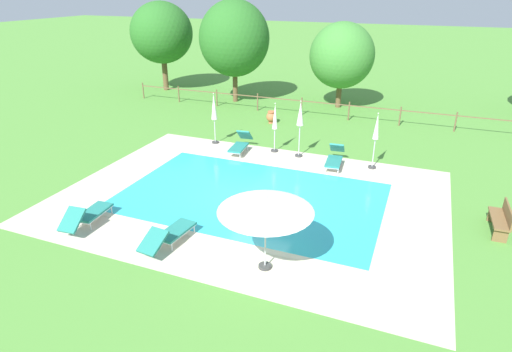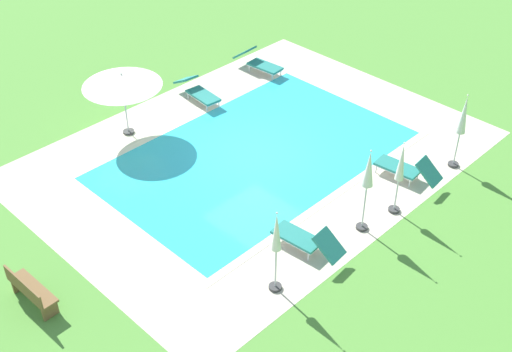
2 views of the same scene
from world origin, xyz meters
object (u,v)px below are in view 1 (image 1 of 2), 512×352
at_px(sun_lounger_north_near_steps, 240,144).
at_px(tree_west_mid, 162,33).
at_px(tree_centre, 234,39).
at_px(patio_umbrella_closed_row_mid_west, 300,118).
at_px(tree_east_mid, 342,56).
at_px(terracotta_urn_near_fence, 271,117).
at_px(patio_umbrella_closed_row_west, 275,121).
at_px(sun_lounger_north_end, 88,214).
at_px(patio_umbrella_open_foreground, 266,205).
at_px(patio_umbrella_closed_row_mid_east, 214,110).
at_px(sun_lounger_north_mid, 170,234).
at_px(wooden_bench_lawn_side, 502,218).
at_px(patio_umbrella_closed_row_centre, 376,132).
at_px(sun_lounger_north_far, 335,158).

bearing_deg(sun_lounger_north_near_steps, tree_west_mid, 136.51).
bearing_deg(tree_centre, patio_umbrella_closed_row_mid_west, -49.98).
xyz_separation_m(tree_centre, tree_east_mid, (6.57, 1.06, -0.81)).
height_order(terracotta_urn_near_fence, tree_centre, tree_centre).
xyz_separation_m(patio_umbrella_closed_row_west, terracotta_urn_near_fence, (-1.66, 4.11, -1.09)).
bearing_deg(sun_lounger_north_end, patio_umbrella_open_foreground, -0.29).
height_order(patio_umbrella_closed_row_mid_east, tree_west_mid, tree_west_mid).
xyz_separation_m(sun_lounger_north_end, tree_centre, (-2.28, 16.25, 3.58)).
relative_size(sun_lounger_north_near_steps, sun_lounger_north_mid, 0.95).
bearing_deg(patio_umbrella_open_foreground, wooden_bench_lawn_side, 36.18).
distance_m(sun_lounger_north_mid, patio_umbrella_closed_row_west, 8.48).
distance_m(sun_lounger_north_mid, tree_east_mid, 17.59).
xyz_separation_m(tree_west_mid, tree_east_mid, (12.68, -0.15, -0.83)).
height_order(patio_umbrella_closed_row_centre, terracotta_urn_near_fence, patio_umbrella_closed_row_centre).
bearing_deg(terracotta_urn_near_fence, sun_lounger_north_end, -97.25).
relative_size(sun_lounger_north_mid, sun_lounger_north_end, 1.03).
bearing_deg(patio_umbrella_open_foreground, patio_umbrella_closed_row_mid_east, 124.41).
bearing_deg(terracotta_urn_near_fence, wooden_bench_lawn_side, -37.84).
xyz_separation_m(sun_lounger_north_far, terracotta_urn_near_fence, (-4.58, 4.79, -0.01)).
xyz_separation_m(sun_lounger_north_near_steps, tree_centre, (-4.10, 8.47, 3.57)).
bearing_deg(sun_lounger_north_near_steps, tree_east_mid, 75.46).
xyz_separation_m(sun_lounger_north_mid, sun_lounger_north_end, (-3.01, 0.01, 0.01)).
xyz_separation_m(patio_umbrella_closed_row_mid_west, terracotta_urn_near_fence, (-2.87, 4.30, -1.42)).
xyz_separation_m(patio_umbrella_open_foreground, patio_umbrella_closed_row_west, (-2.75, 8.43, -0.47)).
bearing_deg(sun_lounger_north_far, patio_umbrella_closed_row_mid_west, 163.90).
bearing_deg(sun_lounger_north_mid, tree_centre, 108.04).
bearing_deg(patio_umbrella_closed_row_mid_west, patio_umbrella_closed_row_mid_east, 177.32).
xyz_separation_m(patio_umbrella_closed_row_mid_west, patio_umbrella_closed_row_centre, (3.23, -0.14, -0.21)).
bearing_deg(tree_west_mid, patio_umbrella_closed_row_centre, -30.26).
relative_size(sun_lounger_north_mid, patio_umbrella_closed_row_centre, 0.89).
bearing_deg(terracotta_urn_near_fence, tree_west_mid, 153.63).
xyz_separation_m(patio_umbrella_open_foreground, patio_umbrella_closed_row_centre, (1.69, 8.11, -0.36)).
bearing_deg(tree_west_mid, patio_umbrella_closed_row_mid_west, -35.73).
bearing_deg(wooden_bench_lawn_side, terracotta_urn_near_fence, 142.16).
distance_m(patio_umbrella_open_foreground, patio_umbrella_closed_row_centre, 8.29).
bearing_deg(tree_west_mid, patio_umbrella_closed_row_mid_east, -46.45).
bearing_deg(patio_umbrella_closed_row_mid_east, wooden_bench_lawn_side, -18.78).
bearing_deg(patio_umbrella_closed_row_centre, patio_umbrella_closed_row_mid_west, 177.59).
bearing_deg(patio_umbrella_closed_row_centre, tree_centre, 140.68).
xyz_separation_m(sun_lounger_north_near_steps, patio_umbrella_closed_row_mid_west, (2.65, 0.44, 1.40)).
xyz_separation_m(patio_umbrella_closed_row_mid_east, tree_east_mid, (4.08, 8.90, 1.51)).
bearing_deg(wooden_bench_lawn_side, patio_umbrella_open_foreground, -143.82).
height_order(sun_lounger_north_mid, tree_centre, tree_centre).
distance_m(sun_lounger_north_mid, wooden_bench_lawn_side, 10.05).
height_order(sun_lounger_north_mid, terracotta_urn_near_fence, sun_lounger_north_mid).
xyz_separation_m(sun_lounger_north_end, patio_umbrella_closed_row_west, (3.25, 8.40, 1.09)).
height_order(sun_lounger_north_near_steps, sun_lounger_north_far, sun_lounger_north_near_steps).
distance_m(sun_lounger_north_far, sun_lounger_north_end, 9.89).
distance_m(patio_umbrella_closed_row_west, tree_east_mid, 9.13).
height_order(tree_centre, tree_east_mid, tree_centre).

